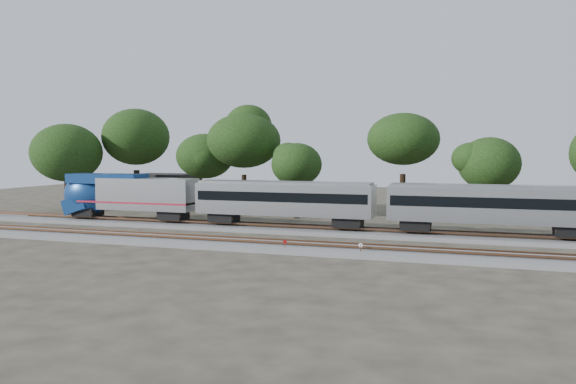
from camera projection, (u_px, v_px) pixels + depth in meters
The scene contains 14 objects.
ground at pixel (274, 240), 51.10m from camera, with size 160.00×160.00×0.00m, color #383328.
track_far at pixel (294, 230), 56.78m from camera, with size 160.00×5.00×0.73m.
track_near at pixel (258, 245), 47.30m from camera, with size 160.00×5.00×0.73m.
switch_stand_red at pixel (285, 244), 45.13m from camera, with size 0.31×0.12×0.99m.
switch_stand_white at pixel (361, 248), 43.30m from camera, with size 0.33×0.06×1.04m.
switch_lever at pixel (335, 253), 44.06m from camera, with size 0.50×0.30×0.30m, color #512D19.
brick_building at pixel (165, 189), 87.15m from camera, with size 9.92×7.22×4.63m.
tree_0 at pixel (67, 153), 74.84m from camera, with size 8.06×8.06×11.36m.
tree_1 at pixel (136, 137), 79.09m from camera, with size 10.31×10.31×14.53m.
tree_2 at pixel (205, 156), 74.75m from camera, with size 7.60×7.60×10.71m.
tree_3 at pixel (244, 141), 72.35m from camera, with size 9.62×9.62×13.56m.
tree_4 at pixel (297, 165), 67.75m from camera, with size 6.64×6.64×9.36m.
tree_5 at pixel (403, 139), 71.76m from camera, with size 9.84×9.84×13.87m.
tree_6 at pixel (489, 164), 64.76m from camera, with size 6.80×6.80×9.59m.
Camera 1 is at (17.04, -47.72, 8.11)m, focal length 35.00 mm.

